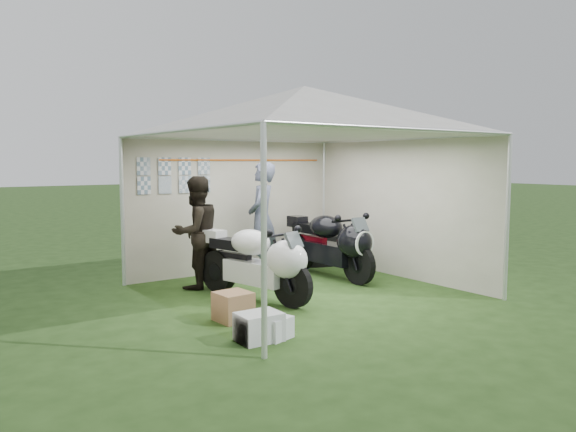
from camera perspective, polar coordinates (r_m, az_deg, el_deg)
name	(u,v)px	position (r m, az deg, el deg)	size (l,w,h in m)	color
ground	(304,292)	(8.37, 1.61, -7.74)	(80.00, 80.00, 0.00)	#203B13
canopy_tent	(303,116)	(8.20, 1.52, 10.10)	(5.66, 5.66, 3.00)	silver
motorcycle_white	(259,260)	(7.78, -2.96, -4.52)	(0.78, 2.03, 1.01)	black
motorcycle_black	(332,243)	(9.29, 4.53, -2.71)	(0.50, 2.15, 1.06)	black
paddock_stand	(297,261)	(10.12, 0.88, -4.54)	(0.40, 0.25, 0.30)	#252EB2
person_dark_jacket	(196,233)	(8.61, -9.31, -1.67)	(0.83, 0.65, 1.71)	black
person_blue_jacket	(262,219)	(9.47, -2.66, -0.31)	(0.70, 0.46, 1.92)	slate
equipment_box	(321,250)	(10.46, 3.34, -3.51)	(0.55, 0.44, 0.55)	black
crate_0	(259,327)	(6.16, -2.95, -11.17)	(0.46, 0.36, 0.31)	silver
crate_1	(233,306)	(6.92, -5.59, -9.13)	(0.39, 0.39, 0.35)	brown
crate_2	(276,328)	(6.24, -1.26, -11.27)	(0.33, 0.27, 0.24)	silver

